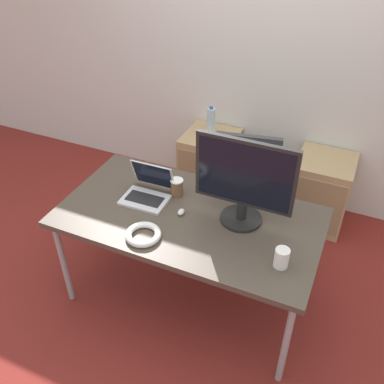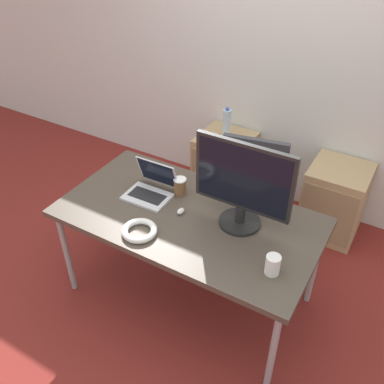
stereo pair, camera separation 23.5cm
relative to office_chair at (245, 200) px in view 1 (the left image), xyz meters
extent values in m
plane|color=maroon|center=(-0.16, -0.72, -0.40)|extent=(14.00, 14.00, 0.00)
cube|color=silver|center=(-0.16, 0.75, 0.90)|extent=(10.00, 0.05, 2.60)
cube|color=#473D33|center=(-0.16, -0.72, 0.32)|extent=(1.63, 0.87, 0.04)
cylinder|color=#99999E|center=(-0.91, -1.09, -0.05)|extent=(0.04, 0.04, 0.70)
cylinder|color=#99999E|center=(0.60, -1.09, -0.05)|extent=(0.04, 0.04, 0.70)
cylinder|color=#99999E|center=(-0.91, -0.34, -0.05)|extent=(0.04, 0.04, 0.70)
cylinder|color=#99999E|center=(0.60, -0.34, -0.05)|extent=(0.04, 0.04, 0.70)
cylinder|color=#232326|center=(-0.01, 0.07, -0.38)|extent=(0.56, 0.56, 0.04)
cylinder|color=gray|center=(-0.01, 0.07, -0.16)|extent=(0.05, 0.05, 0.40)
cube|color=#38383D|center=(-0.01, 0.07, 0.03)|extent=(0.56, 0.56, 0.07)
cube|color=#38383D|center=(0.04, -0.19, 0.37)|extent=(0.44, 0.12, 0.60)
cube|color=tan|center=(-0.50, 0.48, -0.09)|extent=(0.45, 0.46, 0.62)
cube|color=#977D56|center=(-0.50, 0.25, -0.09)|extent=(0.42, 0.01, 0.49)
cube|color=tan|center=(0.51, 0.48, -0.09)|extent=(0.45, 0.46, 0.62)
cube|color=#977D56|center=(0.51, 0.25, -0.09)|extent=(0.42, 0.01, 0.49)
cylinder|color=silver|center=(-0.50, 0.48, 0.34)|extent=(0.07, 0.07, 0.25)
cylinder|color=#3359B2|center=(-0.50, 0.48, 0.48)|extent=(0.03, 0.03, 0.02)
cube|color=silver|center=(-0.48, -0.70, 0.34)|extent=(0.30, 0.22, 0.02)
cube|color=black|center=(-0.48, -0.70, 0.35)|extent=(0.24, 0.12, 0.00)
cube|color=silver|center=(-0.48, -0.57, 0.46)|extent=(0.30, 0.08, 0.20)
cube|color=black|center=(-0.48, -0.58, 0.46)|extent=(0.27, 0.07, 0.19)
cylinder|color=black|center=(0.15, -0.63, 0.35)|extent=(0.26, 0.26, 0.02)
cylinder|color=black|center=(0.15, -0.63, 0.41)|extent=(0.06, 0.06, 0.11)
cube|color=black|center=(0.15, -0.63, 0.68)|extent=(0.60, 0.03, 0.43)
cube|color=black|center=(0.15, -0.64, 0.68)|extent=(0.55, 0.00, 0.39)
ellipsoid|color=silver|center=(-0.21, -0.73, 0.35)|extent=(0.04, 0.06, 0.03)
cylinder|color=white|center=(0.47, -0.91, 0.39)|extent=(0.08, 0.08, 0.12)
cylinder|color=brown|center=(-0.32, -0.56, 0.39)|extent=(0.08, 0.08, 0.11)
cylinder|color=white|center=(-0.32, -0.56, 0.45)|extent=(0.08, 0.08, 0.01)
torus|color=white|center=(-0.32, -1.01, 0.36)|extent=(0.21, 0.21, 0.04)
camera|label=1|loc=(0.69, -2.58, 2.03)|focal=40.00mm
camera|label=2|loc=(0.90, -2.48, 2.03)|focal=40.00mm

